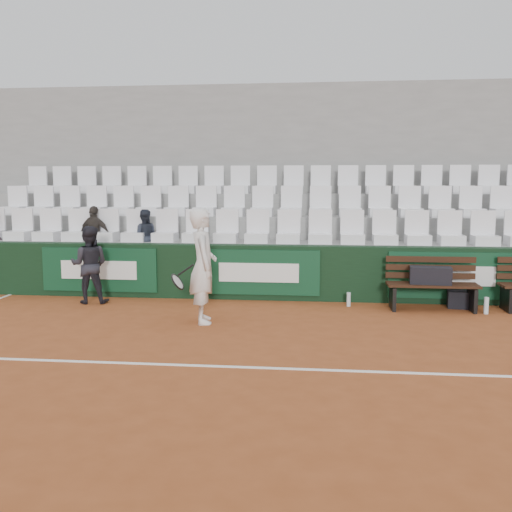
% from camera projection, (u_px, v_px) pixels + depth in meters
% --- Properties ---
extents(ground, '(80.00, 80.00, 0.00)m').
position_uv_depth(ground, '(242.00, 367.00, 6.59)').
color(ground, '#954821').
rests_on(ground, ground).
extents(court_baseline, '(18.00, 0.06, 0.01)m').
position_uv_depth(court_baseline, '(242.00, 367.00, 6.59)').
color(court_baseline, white).
rests_on(court_baseline, ground).
extents(back_barrier, '(18.00, 0.34, 1.00)m').
position_uv_depth(back_barrier, '(274.00, 272.00, 10.45)').
color(back_barrier, black).
rests_on(back_barrier, ground).
extents(grandstand_tier_front, '(18.00, 0.95, 1.00)m').
position_uv_depth(grandstand_tier_front, '(273.00, 267.00, 11.09)').
color(grandstand_tier_front, gray).
rests_on(grandstand_tier_front, ground).
extents(grandstand_tier_mid, '(18.00, 0.95, 1.45)m').
position_uv_depth(grandstand_tier_mid, '(277.00, 250.00, 12.00)').
color(grandstand_tier_mid, gray).
rests_on(grandstand_tier_mid, ground).
extents(grandstand_tier_back, '(18.00, 0.95, 1.90)m').
position_uv_depth(grandstand_tier_back, '(280.00, 236.00, 12.91)').
color(grandstand_tier_back, gray).
rests_on(grandstand_tier_back, ground).
extents(grandstand_rear_wall, '(18.00, 0.30, 4.40)m').
position_uv_depth(grandstand_rear_wall, '(282.00, 180.00, 13.37)').
color(grandstand_rear_wall, gray).
rests_on(grandstand_rear_wall, ground).
extents(seat_row_front, '(11.90, 0.44, 0.63)m').
position_uv_depth(seat_row_front, '(273.00, 226.00, 10.81)').
color(seat_row_front, white).
rests_on(seat_row_front, grandstand_tier_front).
extents(seat_row_mid, '(11.90, 0.44, 0.63)m').
position_uv_depth(seat_row_mid, '(276.00, 201.00, 11.69)').
color(seat_row_mid, silver).
rests_on(seat_row_mid, grandstand_tier_mid).
extents(seat_row_back, '(11.90, 0.44, 0.63)m').
position_uv_depth(seat_row_back, '(280.00, 179.00, 12.58)').
color(seat_row_back, silver).
rests_on(seat_row_back, grandstand_tier_back).
extents(bench_left, '(1.50, 0.56, 0.45)m').
position_uv_depth(bench_left, '(432.00, 297.00, 9.58)').
color(bench_left, '#311A0E').
rests_on(bench_left, ground).
extents(sports_bag_left, '(0.70, 0.36, 0.29)m').
position_uv_depth(sports_bag_left, '(431.00, 275.00, 9.52)').
color(sports_bag_left, black).
rests_on(sports_bag_left, bench_left).
extents(sports_bag_ground, '(0.51, 0.35, 0.29)m').
position_uv_depth(sports_bag_ground, '(462.00, 300.00, 9.75)').
color(sports_bag_ground, black).
rests_on(sports_bag_ground, ground).
extents(water_bottle_near, '(0.07, 0.07, 0.25)m').
position_uv_depth(water_bottle_near, '(349.00, 299.00, 9.89)').
color(water_bottle_near, silver).
rests_on(water_bottle_near, ground).
extents(water_bottle_far, '(0.08, 0.08, 0.28)m').
position_uv_depth(water_bottle_far, '(486.00, 306.00, 9.30)').
color(water_bottle_far, silver).
rests_on(water_bottle_far, ground).
extents(tennis_player, '(0.78, 0.73, 1.75)m').
position_uv_depth(tennis_player, '(203.00, 266.00, 8.66)').
color(tennis_player, silver).
rests_on(tennis_player, ground).
extents(ball_kid, '(0.74, 0.61, 1.38)m').
position_uv_depth(ball_kid, '(89.00, 265.00, 10.11)').
color(ball_kid, black).
rests_on(ball_kid, ground).
extents(spectator_b, '(0.70, 0.36, 1.14)m').
position_uv_depth(spectator_b, '(94.00, 212.00, 11.21)').
color(spectator_b, '#2F2A25').
rests_on(spectator_b, grandstand_tier_front).
extents(spectator_c, '(0.59, 0.51, 1.07)m').
position_uv_depth(spectator_c, '(144.00, 214.00, 11.11)').
color(spectator_c, '#202531').
rests_on(spectator_c, grandstand_tier_front).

